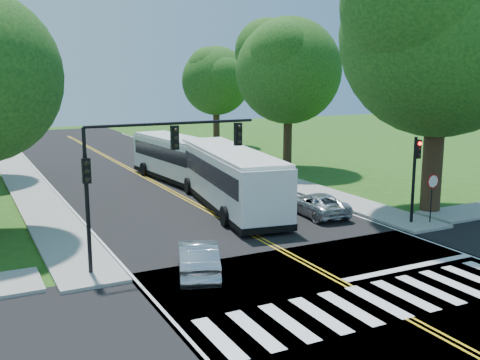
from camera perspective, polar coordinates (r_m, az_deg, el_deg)
ground at (r=20.57m, az=12.87°, el=-11.48°), size 140.00×140.00×0.00m
road at (r=35.61m, az=-5.93°, el=-1.72°), size 14.00×96.00×0.01m
cross_road at (r=20.57m, az=12.87°, el=-11.47°), size 60.00×12.00×0.01m
center_line at (r=39.29m, az=-8.04°, el=-0.57°), size 0.36×70.00×0.01m
edge_line_w at (r=37.70m, az=-17.85°, el=-1.48°), size 0.12×70.00×0.01m
edge_line_e at (r=41.94m, az=0.78°, el=0.26°), size 0.12×70.00×0.01m
crosswalk at (r=20.21m, az=13.80°, el=-11.89°), size 12.60×3.00×0.01m
stop_bar at (r=23.89m, az=16.93°, el=-8.45°), size 6.60×0.40×0.01m
sidewalk_nw at (r=40.42m, az=-20.65°, el=-0.76°), size 2.60×40.00×0.15m
sidewalk_ne at (r=45.23m, az=0.69°, el=1.11°), size 2.60×40.00×0.15m
tree_ne_big at (r=32.51m, az=19.72°, el=13.59°), size 10.80×10.80×14.91m
tree_east_mid at (r=45.30m, az=4.97°, el=10.98°), size 8.40×8.40×11.93m
tree_east_far at (r=59.90m, az=-2.45°, el=10.02°), size 7.20×7.20×10.34m
signal_nw at (r=22.16m, az=-9.47°, el=2.03°), size 7.15×0.46×5.66m
signal_ne at (r=29.74m, az=17.37°, el=1.15°), size 0.30×0.46×4.40m
stop_sign at (r=30.15m, az=18.97°, el=-0.62°), size 0.76×0.08×2.53m
bus_lead at (r=32.44m, az=-1.12°, el=0.33°), size 4.79×13.37×3.39m
bus_follow at (r=40.13m, az=-5.87°, el=2.13°), size 3.71×12.36×3.15m
hatchback at (r=21.87m, az=-4.30°, el=-7.89°), size 2.77×4.45×1.38m
suv at (r=31.09m, az=7.81°, el=-2.43°), size 2.41×4.62×1.24m
dark_sedan at (r=39.18m, az=0.57°, el=0.34°), size 2.25×4.13×1.13m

